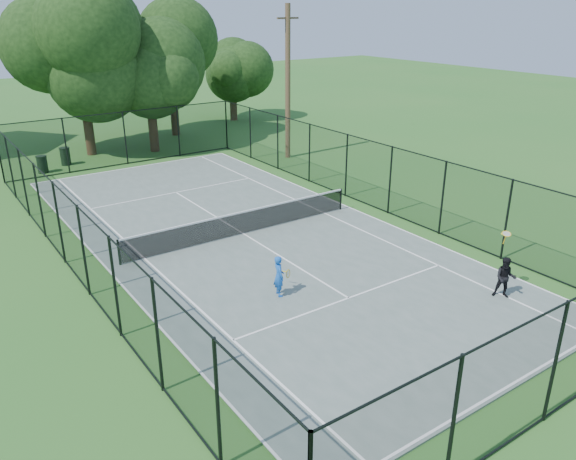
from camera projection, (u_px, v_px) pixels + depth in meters
ground at (244, 235)px, 22.31m from camera, size 120.00×120.00×0.00m
tennis_court at (243, 234)px, 22.29m from camera, size 11.00×24.00×0.06m
tennis_net at (243, 222)px, 22.09m from camera, size 10.08×0.08×0.95m
fence at (242, 199)px, 21.74m from camera, size 13.10×26.10×3.00m
tree_near_left at (79, 60)px, 32.14m from camera, size 6.94×6.94×9.05m
tree_near_mid at (149, 77)px, 33.35m from camera, size 5.55×5.55×7.26m
tree_near_right at (170, 52)px, 37.25m from camera, size 6.32×6.32×8.72m
tree_far_right at (232, 74)px, 43.00m from camera, size 4.34×4.34×5.74m
trash_bin_left at (42, 164)px, 30.35m from camera, size 0.58×0.58×0.94m
trash_bin_right at (65, 156)px, 31.82m from camera, size 0.58×0.58×1.01m
utility_pole at (288, 83)px, 31.97m from camera, size 1.40×0.30×8.58m
player_blue at (279, 276)px, 17.36m from camera, size 0.80×0.55×1.33m
player_black at (505, 278)px, 17.25m from camera, size 0.79×0.94×2.02m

